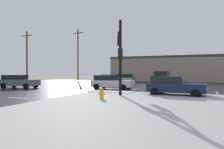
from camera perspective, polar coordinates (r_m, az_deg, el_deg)
name	(u,v)px	position (r m, az deg, el deg)	size (l,w,h in m)	color
ground_plane	(85,89)	(25.71, -7.19, -3.68)	(120.00, 120.00, 0.00)	slate
road_asphalt	(85,89)	(25.71, -7.19, -3.66)	(44.00, 44.00, 0.02)	black
sidewalk_corner	(187,114)	(10.56, 19.15, -9.71)	(18.00, 18.00, 0.14)	#B2B2AD
snow_strip_curbside	(111,91)	(19.93, -0.21, -4.47)	(4.00, 1.60, 0.06)	white
lane_markings	(88,90)	(23.93, -6.28, -3.96)	(36.15, 36.15, 0.01)	silver
traffic_signal_mast	(120,47)	(18.29, 2.08, 7.20)	(1.88, 4.46, 5.85)	black
fire_hydrant	(102,93)	(14.70, -2.74, -4.89)	(0.48, 0.26, 0.79)	gold
strip_building_background	(167,69)	(48.43, 14.21, 1.46)	(23.15, 8.00, 5.23)	gray
sedan_navy	(174,86)	(18.15, 15.98, -2.84)	(4.66, 2.38, 1.58)	#141E47
sedan_grey	(18,81)	(28.12, -23.30, -1.62)	(4.68, 2.44, 1.58)	slate
sedan_tan	(114,80)	(30.17, 0.62, -1.40)	(4.64, 2.31, 1.58)	tan
suv_red	(162,78)	(31.83, 12.95, -0.88)	(2.21, 4.86, 2.03)	#B21919
sedan_green	(122,78)	(37.62, 2.73, -0.98)	(4.59, 2.16, 1.58)	#195933
sedan_white	(111,82)	(23.83, -0.22, -1.97)	(4.55, 2.04, 1.58)	white
utility_pole_far	(27,56)	(41.74, -21.39, 4.57)	(2.20, 0.28, 9.19)	brown
utility_pole_distant	(78,54)	(46.59, -8.91, 5.29)	(2.20, 0.28, 10.93)	brown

